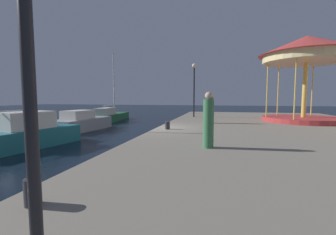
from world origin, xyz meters
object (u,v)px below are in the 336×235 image
object	(u,v)px
motorboat_grey	(81,123)
person_near_carousel	(208,122)
bollard_south	(168,125)
person_far_corner	(211,109)
carousel	(306,58)
lamp_post_mid_promenade	(194,81)
sailboat_green	(110,116)
sailboat_teal	(25,134)
bollard_center	(33,192)

from	to	relation	value
motorboat_grey	person_near_carousel	bearing A→B (deg)	-37.92
bollard_south	person_far_corner	xyz separation A→B (m)	(2.00, 3.26, 0.67)
carousel	person_far_corner	xyz separation A→B (m)	(-5.99, -2.33, -3.31)
motorboat_grey	lamp_post_mid_promenade	size ratio (longest dim) A/B	1.14
sailboat_green	person_near_carousel	size ratio (longest dim) A/B	3.97
sailboat_teal	bollard_center	size ratio (longest dim) A/B	13.59
carousel	lamp_post_mid_promenade	xyz separation A→B (m)	(-7.51, 2.07, -1.21)
sailboat_teal	person_near_carousel	size ratio (longest dim) A/B	3.08
sailboat_teal	motorboat_grey	xyz separation A→B (m)	(-0.86, 5.77, -0.08)
motorboat_grey	carousel	xyz separation A→B (m)	(15.30, 2.00, 4.41)
carousel	bollard_center	size ratio (longest dim) A/B	14.76
bollard_south	person_far_corner	size ratio (longest dim) A/B	0.22
bollard_south	person_far_corner	distance (m)	3.88
carousel	sailboat_green	bearing A→B (deg)	164.57
lamp_post_mid_promenade	bollard_south	size ratio (longest dim) A/B	10.90
lamp_post_mid_promenade	person_far_corner	distance (m)	5.11
motorboat_grey	person_far_corner	world-z (taller)	person_far_corner
sailboat_teal	sailboat_green	world-z (taller)	sailboat_green
lamp_post_mid_promenade	bollard_center	distance (m)	16.24
sailboat_teal	lamp_post_mid_promenade	xyz separation A→B (m)	(6.92, 9.84, 3.12)
bollard_center	lamp_post_mid_promenade	bearing A→B (deg)	87.89
bollard_center	person_near_carousel	distance (m)	5.11
lamp_post_mid_promenade	bollard_south	bearing A→B (deg)	-93.49
sailboat_green	bollard_center	xyz separation A→B (m)	(8.18, -18.41, 0.44)
motorboat_grey	lamp_post_mid_promenade	world-z (taller)	lamp_post_mid_promenade
sailboat_green	carousel	world-z (taller)	sailboat_green
carousel	lamp_post_mid_promenade	size ratio (longest dim) A/B	1.35
person_far_corner	person_near_carousel	size ratio (longest dim) A/B	1.05
sailboat_green	bollard_south	distance (m)	13.07
motorboat_grey	bollard_south	xyz separation A→B (m)	(7.32, -3.59, 0.43)
bollard_south	person_near_carousel	distance (m)	4.46
bollard_south	bollard_center	bearing A→B (deg)	-90.83
sailboat_teal	sailboat_green	xyz separation A→B (m)	(-1.85, 12.26, -0.10)
person_far_corner	person_near_carousel	world-z (taller)	person_far_corner
motorboat_grey	carousel	size ratio (longest dim) A/B	0.84
bollard_center	bollard_south	bearing A→B (deg)	89.17
sailboat_green	bollard_south	xyz separation A→B (m)	(8.30, -10.09, 0.44)
lamp_post_mid_promenade	person_far_corner	world-z (taller)	lamp_post_mid_promenade
person_far_corner	person_near_carousel	xyz separation A→B (m)	(0.21, -7.09, -0.04)
lamp_post_mid_promenade	person_far_corner	size ratio (longest dim) A/B	2.36
person_far_corner	motorboat_grey	bearing A→B (deg)	177.98
sailboat_teal	person_near_carousel	world-z (taller)	sailboat_teal
sailboat_teal	carousel	size ratio (longest dim) A/B	0.92
bollard_center	person_near_carousel	world-z (taller)	person_near_carousel
carousel	bollard_south	size ratio (longest dim) A/B	14.76
sailboat_teal	carousel	xyz separation A→B (m)	(14.44, 7.77, 4.33)
carousel	person_near_carousel	size ratio (longest dim) A/B	3.34
sailboat_green	person_far_corner	distance (m)	12.40
carousel	person_near_carousel	distance (m)	11.54
lamp_post_mid_promenade	person_near_carousel	distance (m)	11.81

